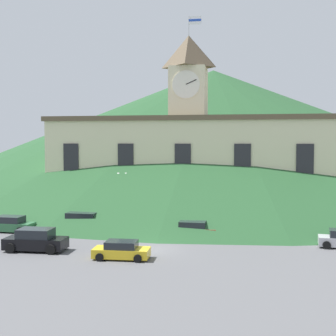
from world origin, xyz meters
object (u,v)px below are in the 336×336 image
street_lamp_right (122,185)px  car_yellow_coupe (121,250)px  pedestrian (241,219)px  street_lamp_far_right (234,191)px  car_red_sedan (193,230)px  car_gray_pickup (82,222)px  car_black_suv (36,241)px  car_green_wagon (10,225)px

street_lamp_right → car_yellow_coupe: bearing=-74.4°
pedestrian → street_lamp_far_right: bearing=-1.1°
car_yellow_coupe → pedestrian: pedestrian is taller
car_red_sedan → car_gray_pickup: size_ratio=0.83×
car_black_suv → car_yellow_coupe: bearing=168.3°
street_lamp_far_right → car_yellow_coupe: 20.63m
street_lamp_far_right → car_red_sedan: bearing=-108.8°
street_lamp_right → car_black_suv: street_lamp_right is taller
street_lamp_right → pedestrian: bearing=-20.0°
car_yellow_coupe → car_red_sedan: 9.91m
street_lamp_right → car_gray_pickup: size_ratio=0.97×
car_black_suv → pedestrian: bearing=-143.9°
car_black_suv → pedestrian: 20.44m
street_lamp_far_right → car_yellow_coupe: (-7.67, -18.98, -2.58)m
street_lamp_right → car_yellow_coupe: (5.28, -18.98, -3.10)m
car_green_wagon → pedestrian: (22.00, 5.88, 0.20)m
car_black_suv → car_green_wagon: (-6.01, 6.86, -0.11)m
car_red_sedan → car_green_wagon: (-17.75, -0.87, 0.05)m
street_lamp_far_right → car_gray_pickup: (-14.67, -8.57, -2.40)m
car_yellow_coupe → car_black_suv: size_ratio=0.86×
car_yellow_coupe → car_green_wagon: bearing=-33.6°
pedestrian → car_red_sedan: bearing=129.3°
car_green_wagon → pedestrian: bearing=16.7°
street_lamp_far_right → car_yellow_coupe: bearing=-112.0°
car_gray_pickup → car_green_wagon: (-6.50, -2.32, -0.09)m
car_gray_pickup → car_red_sedan: bearing=-6.7°
car_green_wagon → street_lamp_right: bearing=54.7°
car_yellow_coupe → car_green_wagon: size_ratio=0.92×
car_yellow_coupe → car_gray_pickup: size_ratio=0.80×
car_red_sedan → car_yellow_coupe: bearing=-115.0°
car_black_suv → car_green_wagon: bearing=-51.2°
street_lamp_right → street_lamp_far_right: street_lamp_right is taller
car_yellow_coupe → car_gray_pickup: bearing=-58.8°
street_lamp_right → car_green_wagon: bearing=-127.0°
car_red_sedan → car_black_suv: (-11.74, -7.72, 0.16)m
street_lamp_right → car_black_suv: bearing=-97.1°
street_lamp_far_right → car_red_sedan: 10.89m
car_red_sedan → pedestrian: 6.57m
car_black_suv → pedestrian: (15.98, 12.74, 0.08)m
street_lamp_right → car_yellow_coupe: 19.94m
car_red_sedan → car_green_wagon: 17.77m
car_yellow_coupe → pedestrian: bearing=-124.0°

